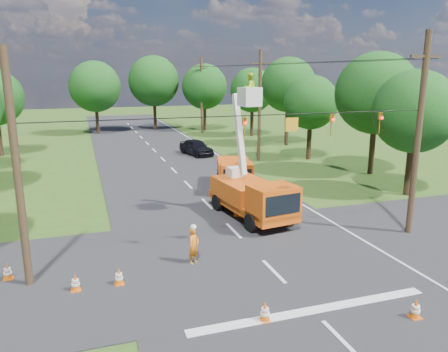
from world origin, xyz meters
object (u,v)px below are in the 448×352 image
object	(u,v)px
traffic_cone_7	(241,169)
tree_far_c	(204,87)
pole_left	(17,173)
tree_right_a	(415,112)
traffic_cone_2	(236,211)
pole_right_far	(201,95)
second_truck	(234,172)
traffic_cone_5	(76,282)
bucket_truck	(253,190)
traffic_cone_0	(265,312)
tree_far_a	(95,87)
pole_right_mid	(260,105)
tree_right_e	(252,90)
tree_right_d	(288,85)
tree_right_c	(311,103)
tree_right_b	(376,93)
traffic_cone_6	(7,271)
traffic_cone_4	(119,276)
tree_far_b	(154,81)
traffic_cone_3	(246,192)
distant_car	(196,147)
pole_right_near	(418,134)
traffic_cone_1	(416,309)

from	to	relation	value
traffic_cone_7	tree_far_c	xyz separation A→B (m)	(4.55, 26.71, 5.70)
pole_left	tree_right_a	bearing A→B (deg)	14.62
traffic_cone_2	pole_right_far	distance (m)	35.91
second_truck	traffic_cone_5	xyz separation A→B (m)	(-10.77, -12.38, -0.78)
bucket_truck	traffic_cone_0	size ratio (longest dim) A/B	11.32
second_truck	tree_far_a	size ratio (longest dim) A/B	0.65
pole_right_mid	tree_right_e	xyz separation A→B (m)	(5.30, 15.00, 0.70)
traffic_cone_0	tree_right_d	world-z (taller)	tree_right_d
tree_right_c	second_truck	bearing A→B (deg)	-142.89
tree_right_b	tree_far_a	bearing A→B (deg)	122.83
second_truck	traffic_cone_6	distance (m)	17.03
traffic_cone_0	tree_right_a	size ratio (longest dim) A/B	0.09
pole_right_far	tree_far_c	world-z (taller)	pole_right_far
traffic_cone_2	traffic_cone_7	world-z (taller)	same
pole_right_mid	tree_right_a	bearing A→B (deg)	-70.35
traffic_cone_4	tree_right_c	xyz separation A→B (m)	(19.38, 20.10, 4.95)
bucket_truck	traffic_cone_7	world-z (taller)	bucket_truck
tree_far_a	tree_far_b	xyz separation A→B (m)	(8.00, 2.00, 0.62)
traffic_cone_3	tree_right_e	size ratio (longest dim) A/B	0.08
traffic_cone_0	tree_right_b	distance (m)	24.83
distant_car	pole_right_mid	xyz separation A→B (m)	(4.89, -4.36, 4.32)
pole_right_far	tree_right_a	size ratio (longest dim) A/B	1.21
distant_car	tree_right_e	distance (m)	15.57
traffic_cone_5	tree_right_d	xyz separation A→B (m)	(22.58, 28.11, 6.32)
traffic_cone_6	tree_far_a	world-z (taller)	tree_far_a
bucket_truck	traffic_cone_7	distance (m)	11.22
traffic_cone_4	tree_right_a	bearing A→B (deg)	19.85
traffic_cone_7	tree_right_b	size ratio (longest dim) A/B	0.07
second_truck	traffic_cone_0	bearing A→B (deg)	-90.69
traffic_cone_2	traffic_cone_5	world-z (taller)	same
traffic_cone_0	tree_right_b	size ratio (longest dim) A/B	0.07
pole_right_near	pole_right_mid	world-z (taller)	same
bucket_truck	tree_right_c	xyz separation A→B (m)	(11.50, 14.37, 3.63)
traffic_cone_5	tree_far_b	world-z (taller)	tree_far_b
traffic_cone_3	tree_far_c	xyz separation A→B (m)	(6.64, 33.30, 5.70)
tree_right_c	tree_far_c	bearing A→B (deg)	99.14
traffic_cone_5	traffic_cone_2	bearing A→B (deg)	35.87
traffic_cone_1	traffic_cone_7	bearing A→B (deg)	85.10
traffic_cone_3	second_truck	bearing A→B (deg)	86.98
tree_far_c	traffic_cone_5	bearing A→B (deg)	-111.84
traffic_cone_1	tree_far_c	distance (m)	49.41
distant_car	pole_left	distance (m)	27.91
tree_right_a	tree_far_c	xyz separation A→B (m)	(-4.00, 36.00, 0.50)
distant_car	traffic_cone_6	bearing A→B (deg)	-134.66
traffic_cone_5	tree_far_b	distance (m)	47.79
bucket_truck	traffic_cone_4	bearing A→B (deg)	-151.96
traffic_cone_2	tree_right_e	world-z (taller)	tree_right_e
tree_far_c	tree_far_a	bearing A→B (deg)	176.05
tree_right_b	tree_right_d	world-z (taller)	tree_right_d
tree_far_c	traffic_cone_6	bearing A→B (deg)	-115.70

